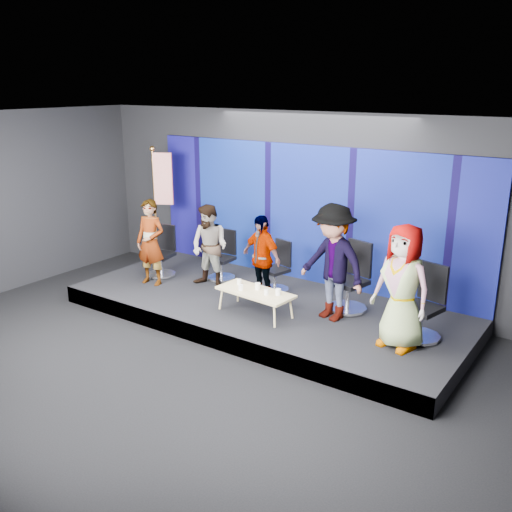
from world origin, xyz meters
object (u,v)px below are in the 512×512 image
(panelist_c, at_px, (261,258))
(chair_e, at_px, (423,315))
(mug_a, at_px, (239,282))
(mug_e, at_px, (278,292))
(chair_c, at_px, (277,275))
(panelist_b, at_px, (210,247))
(flag_stand, at_px, (161,202))
(chair_a, at_px, (162,259))
(chair_d, at_px, (350,288))
(chair_b, at_px, (223,263))
(panelist_d, at_px, (333,263))
(coffee_table, at_px, (255,293))
(mug_c, at_px, (258,286))
(mug_b, at_px, (241,287))
(panelist_e, at_px, (402,287))
(mug_d, at_px, (266,292))
(panelist_a, at_px, (151,242))

(panelist_c, height_order, chair_e, panelist_c)
(mug_a, bearing_deg, mug_e, -4.03)
(chair_c, distance_m, mug_e, 1.30)
(panelist_b, bearing_deg, flag_stand, 158.39)
(chair_a, distance_m, chair_d, 3.89)
(chair_b, relative_size, panelist_d, 0.51)
(panelist_c, xyz_separation_m, panelist_d, (1.43, -0.08, 0.19))
(chair_e, height_order, mug_e, chair_e)
(panelist_b, bearing_deg, panelist_d, -2.71)
(chair_e, bearing_deg, panelist_d, -162.20)
(panelist_b, distance_m, coffee_table, 1.62)
(chair_a, height_order, mug_c, chair_a)
(chair_d, xyz_separation_m, flag_stand, (-4.52, 0.22, 0.91))
(panelist_b, height_order, mug_a, panelist_b)
(mug_b, xyz_separation_m, mug_c, (0.20, 0.20, 0.01))
(chair_c, height_order, coffee_table, chair_c)
(chair_a, bearing_deg, panelist_e, -13.53)
(panelist_c, relative_size, mug_a, 17.29)
(mug_d, bearing_deg, mug_b, -171.76)
(chair_a, relative_size, chair_b, 1.04)
(panelist_a, relative_size, mug_b, 17.16)
(chair_c, bearing_deg, mug_d, -51.02)
(panelist_e, bearing_deg, flag_stand, -177.15)
(mug_c, bearing_deg, chair_b, 146.44)
(panelist_a, distance_m, mug_b, 2.29)
(chair_c, height_order, panelist_c, panelist_c)
(panelist_e, relative_size, coffee_table, 1.35)
(panelist_b, height_order, chair_d, panelist_b)
(chair_a, xyz_separation_m, flag_stand, (-0.65, 0.70, 0.97))
(mug_e, bearing_deg, mug_c, 175.46)
(chair_d, bearing_deg, chair_b, -167.16)
(panelist_e, xyz_separation_m, coffee_table, (-2.41, -0.19, -0.55))
(mug_c, bearing_deg, flag_stand, 160.13)
(panelist_d, bearing_deg, panelist_a, -159.26)
(chair_a, height_order, chair_d, chair_d)
(mug_a, bearing_deg, flag_stand, 158.07)
(panelist_a, xyz_separation_m, chair_b, (0.94, 0.99, -0.50))
(chair_b, relative_size, mug_d, 10.82)
(panelist_a, bearing_deg, coffee_table, -11.70)
(coffee_table, xyz_separation_m, mug_b, (-0.22, -0.11, 0.08))
(chair_e, height_order, flag_stand, flag_stand)
(coffee_table, xyz_separation_m, mug_c, (-0.01, 0.09, 0.09))
(mug_d, bearing_deg, chair_b, 147.45)
(panelist_e, bearing_deg, chair_b, -179.32)
(coffee_table, bearing_deg, mug_d, -9.20)
(panelist_b, xyz_separation_m, panelist_c, (1.13, 0.03, -0.02))
(chair_e, bearing_deg, chair_b, -172.34)
(coffee_table, distance_m, mug_b, 0.26)
(chair_c, xyz_separation_m, mug_d, (0.55, -1.17, 0.14))
(flag_stand, bearing_deg, chair_b, -34.12)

